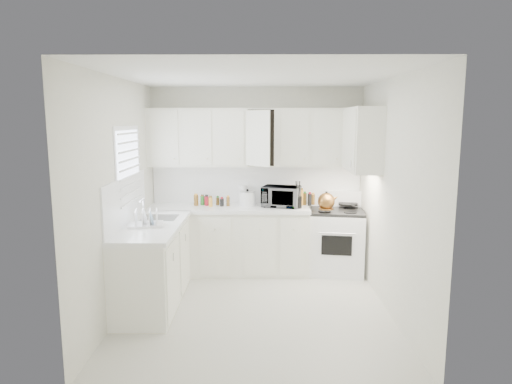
{
  "coord_description": "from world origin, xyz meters",
  "views": [
    {
      "loc": [
        0.05,
        -4.89,
        2.15
      ],
      "look_at": [
        0.0,
        0.7,
        1.25
      ],
      "focal_mm": 31.75,
      "sensor_mm": 36.0,
      "label": 1
    }
  ],
  "objects_px": {
    "microwave": "(281,194)",
    "dish_rack": "(145,217)",
    "rice_cooker": "(247,197)",
    "utensil_crock": "(298,194)",
    "tea_kettle": "(326,200)",
    "stove": "(337,233)"
  },
  "relations": [
    {
      "from": "tea_kettle",
      "to": "utensil_crock",
      "type": "bearing_deg",
      "value": -177.49
    },
    {
      "from": "utensil_crock",
      "to": "microwave",
      "type": "bearing_deg",
      "value": 153.52
    },
    {
      "from": "utensil_crock",
      "to": "tea_kettle",
      "type": "bearing_deg",
      "value": -10.13
    },
    {
      "from": "stove",
      "to": "utensil_crock",
      "type": "relative_size",
      "value": 2.99
    },
    {
      "from": "microwave",
      "to": "dish_rack",
      "type": "bearing_deg",
      "value": -128.09
    },
    {
      "from": "rice_cooker",
      "to": "dish_rack",
      "type": "height_order",
      "value": "rice_cooker"
    },
    {
      "from": "dish_rack",
      "to": "utensil_crock",
      "type": "bearing_deg",
      "value": 20.11
    },
    {
      "from": "tea_kettle",
      "to": "microwave",
      "type": "height_order",
      "value": "microwave"
    },
    {
      "from": "stove",
      "to": "rice_cooker",
      "type": "xyz_separation_m",
      "value": [
        -1.25,
        0.07,
        0.49
      ]
    },
    {
      "from": "microwave",
      "to": "dish_rack",
      "type": "height_order",
      "value": "microwave"
    },
    {
      "from": "microwave",
      "to": "utensil_crock",
      "type": "xyz_separation_m",
      "value": [
        0.22,
        -0.11,
        0.02
      ]
    },
    {
      "from": "stove",
      "to": "microwave",
      "type": "distance_m",
      "value": 0.95
    },
    {
      "from": "tea_kettle",
      "to": "rice_cooker",
      "type": "bearing_deg",
      "value": -179.24
    },
    {
      "from": "tea_kettle",
      "to": "utensil_crock",
      "type": "distance_m",
      "value": 0.39
    },
    {
      "from": "stove",
      "to": "microwave",
      "type": "bearing_deg",
      "value": -172.21
    },
    {
      "from": "tea_kettle",
      "to": "rice_cooker",
      "type": "relative_size",
      "value": 1.23
    },
    {
      "from": "tea_kettle",
      "to": "dish_rack",
      "type": "xyz_separation_m",
      "value": [
        -2.2,
        -1.02,
        -0.02
      ]
    },
    {
      "from": "stove",
      "to": "tea_kettle",
      "type": "distance_m",
      "value": 0.55
    },
    {
      "from": "microwave",
      "to": "rice_cooker",
      "type": "xyz_separation_m",
      "value": [
        -0.47,
        0.05,
        -0.05
      ]
    },
    {
      "from": "dish_rack",
      "to": "microwave",
      "type": "bearing_deg",
      "value": 26.06
    },
    {
      "from": "stove",
      "to": "microwave",
      "type": "height_order",
      "value": "microwave"
    },
    {
      "from": "rice_cooker",
      "to": "dish_rack",
      "type": "relative_size",
      "value": 0.61
    }
  ]
}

